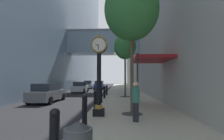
# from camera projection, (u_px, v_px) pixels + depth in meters

# --- Properties ---
(ground_plane) EXTENTS (110.00, 110.00, 0.00)m
(ground_plane) POSITION_uv_depth(u_px,v_px,m) (108.00, 91.00, 28.24)
(ground_plane) COLOR #262628
(ground_plane) RESTS_ON ground
(sidewalk_right) EXTENTS (5.15, 80.00, 0.14)m
(sidewalk_right) POSITION_uv_depth(u_px,v_px,m) (123.00, 90.00, 31.14)
(sidewalk_right) COLOR #BCB29E
(sidewalk_right) RESTS_ON ground
(building_block_right) EXTENTS (9.00, 80.00, 28.98)m
(building_block_right) POSITION_uv_depth(u_px,v_px,m) (161.00, 12.00, 31.70)
(building_block_right) COLOR #B7B2A8
(building_block_right) RESTS_ON ground
(street_clock) EXTENTS (0.84, 0.55, 4.14)m
(street_clock) POSITION_uv_depth(u_px,v_px,m) (99.00, 70.00, 8.63)
(street_clock) COLOR black
(street_clock) RESTS_ON sidewalk_right
(bollard_nearest) EXTENTS (0.22, 0.22, 1.19)m
(bollard_nearest) POSITION_uv_depth(u_px,v_px,m) (54.00, 135.00, 3.59)
(bollard_nearest) COLOR black
(bollard_nearest) RESTS_ON sidewalk_right
(bollard_second) EXTENTS (0.22, 0.22, 1.19)m
(bollard_second) POSITION_uv_depth(u_px,v_px,m) (85.00, 109.00, 6.80)
(bollard_second) COLOR black
(bollard_second) RESTS_ON sidewalk_right
(bollard_third) EXTENTS (0.22, 0.22, 1.19)m
(bollard_third) POSITION_uv_depth(u_px,v_px,m) (95.00, 100.00, 10.01)
(bollard_third) COLOR black
(bollard_third) RESTS_ON sidewalk_right
(bollard_fourth) EXTENTS (0.22, 0.22, 1.19)m
(bollard_fourth) POSITION_uv_depth(u_px,v_px,m) (101.00, 95.00, 13.22)
(bollard_fourth) COLOR black
(bollard_fourth) RESTS_ON sidewalk_right
(bollard_fifth) EXTENTS (0.22, 0.22, 1.19)m
(bollard_fifth) POSITION_uv_depth(u_px,v_px,m) (104.00, 92.00, 16.43)
(bollard_fifth) COLOR black
(bollard_fifth) RESTS_ON sidewalk_right
(bollard_sixth) EXTENTS (0.22, 0.22, 1.19)m
(bollard_sixth) POSITION_uv_depth(u_px,v_px,m) (107.00, 90.00, 19.64)
(bollard_sixth) COLOR black
(bollard_sixth) RESTS_ON sidewalk_right
(street_tree_near) EXTENTS (2.95, 2.95, 7.29)m
(street_tree_near) POSITION_uv_depth(u_px,v_px,m) (131.00, 10.00, 9.22)
(street_tree_near) COLOR #333335
(street_tree_near) RESTS_ON sidewalk_right
(street_tree_mid_near) EXTENTS (2.37, 2.37, 6.71)m
(street_tree_mid_near) POSITION_uv_depth(u_px,v_px,m) (125.00, 47.00, 18.17)
(street_tree_mid_near) COLOR #333335
(street_tree_mid_near) RESTS_ON sidewalk_right
(pedestrian_walking) EXTENTS (0.36, 0.36, 1.71)m
(pedestrian_walking) POSITION_uv_depth(u_px,v_px,m) (134.00, 92.00, 11.85)
(pedestrian_walking) COLOR #23232D
(pedestrian_walking) RESTS_ON sidewalk_right
(pedestrian_by_clock) EXTENTS (0.42, 0.42, 1.72)m
(pedestrian_by_clock) POSITION_uv_depth(u_px,v_px,m) (136.00, 100.00, 7.33)
(pedestrian_by_clock) COLOR #23232D
(pedestrian_by_clock) RESTS_ON sidewalk_right
(storefront_awning) EXTENTS (2.40, 3.60, 3.30)m
(storefront_awning) POSITION_uv_depth(u_px,v_px,m) (150.00, 60.00, 11.75)
(storefront_awning) COLOR maroon
(storefront_awning) RESTS_ON sidewalk_right
(car_grey_near) EXTENTS (1.97, 4.56, 1.63)m
(car_grey_near) POSITION_uv_depth(u_px,v_px,m) (47.00, 93.00, 14.71)
(car_grey_near) COLOR slate
(car_grey_near) RESTS_ON ground
(car_silver_mid) EXTENTS (2.16, 4.54, 1.74)m
(car_silver_mid) POSITION_uv_depth(u_px,v_px,m) (88.00, 85.00, 37.15)
(car_silver_mid) COLOR #B7BABF
(car_silver_mid) RESTS_ON ground
(car_white_far) EXTENTS (1.94, 4.45, 1.62)m
(car_white_far) POSITION_uv_depth(u_px,v_px,m) (80.00, 87.00, 25.86)
(car_white_far) COLOR silver
(car_white_far) RESTS_ON ground
(car_blue_trailing) EXTENTS (2.03, 4.17, 1.72)m
(car_blue_trailing) POSITION_uv_depth(u_px,v_px,m) (99.00, 85.00, 34.46)
(car_blue_trailing) COLOR navy
(car_blue_trailing) RESTS_ON ground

